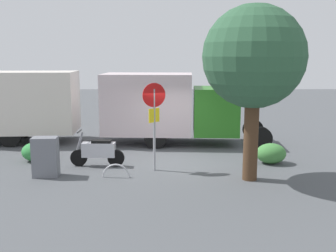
{
  "coord_description": "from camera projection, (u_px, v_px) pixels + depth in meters",
  "views": [
    {
      "loc": [
        0.22,
        13.53,
        3.67
      ],
      "look_at": [
        0.16,
        0.15,
        1.29
      ],
      "focal_mm": 42.84,
      "sensor_mm": 36.0,
      "label": 1
    }
  ],
  "objects": [
    {
      "name": "street_tree",
      "position": [
        254.0,
        58.0,
        11.36
      ],
      "size": [
        2.95,
        2.95,
        5.1
      ],
      "color": "#47301E",
      "rests_on": "ground"
    },
    {
      "name": "utility_cabinet",
      "position": [
        46.0,
        157.0,
        12.2
      ],
      "size": [
        0.79,
        0.52,
        1.22
      ],
      "primitive_type": "cube",
      "rotation": [
        0.0,
        0.0,
        0.06
      ],
      "color": "slate",
      "rests_on": "ground"
    },
    {
      "name": "shrub_mid_verge",
      "position": [
        271.0,
        153.0,
        13.7
      ],
      "size": [
        1.02,
        0.83,
        0.7
      ],
      "primitive_type": "ellipsoid",
      "color": "#41813D",
      "rests_on": "ground"
    },
    {
      "name": "bike_rack_hoop",
      "position": [
        116.0,
        177.0,
        12.19
      ],
      "size": [
        0.85,
        0.08,
        0.85
      ],
      "primitive_type": "torus",
      "rotation": [
        1.57,
        0.0,
        -0.03
      ],
      "color": "#B7B7BC",
      "rests_on": "ground"
    },
    {
      "name": "shrub_near_sign",
      "position": [
        36.0,
        152.0,
        13.99
      ],
      "size": [
        0.99,
        0.81,
        0.67
      ],
      "primitive_type": "ellipsoid",
      "color": "#328740",
      "rests_on": "ground"
    },
    {
      "name": "ground_plane",
      "position": [
        173.0,
        162.0,
        13.96
      ],
      "size": [
        60.0,
        60.0,
        0.0
      ],
      "primitive_type": "plane",
      "color": "#4A4D51"
    },
    {
      "name": "box_truck_far",
      "position": [
        3.0,
        104.0,
        16.87
      ],
      "size": [
        7.85,
        2.54,
        2.99
      ],
      "rotation": [
        0.0,
        0.0,
        0.05
      ],
      "color": "black",
      "rests_on": "ground"
    },
    {
      "name": "stop_sign",
      "position": [
        154.0,
        113.0,
        12.6
      ],
      "size": [
        0.71,
        0.33,
        2.82
      ],
      "color": "#9E9EA3",
      "rests_on": "ground"
    },
    {
      "name": "box_truck_near",
      "position": [
        170.0,
        105.0,
        16.61
      ],
      "size": [
        6.91,
        2.55,
        2.92
      ],
      "rotation": [
        0.0,
        0.0,
        3.09
      ],
      "color": "black",
      "rests_on": "ground"
    },
    {
      "name": "motorcycle",
      "position": [
        98.0,
        151.0,
        13.34
      ],
      "size": [
        1.81,
        0.55,
        1.2
      ],
      "rotation": [
        0.0,
        0.0,
        -0.03
      ],
      "color": "black",
      "rests_on": "ground"
    }
  ]
}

